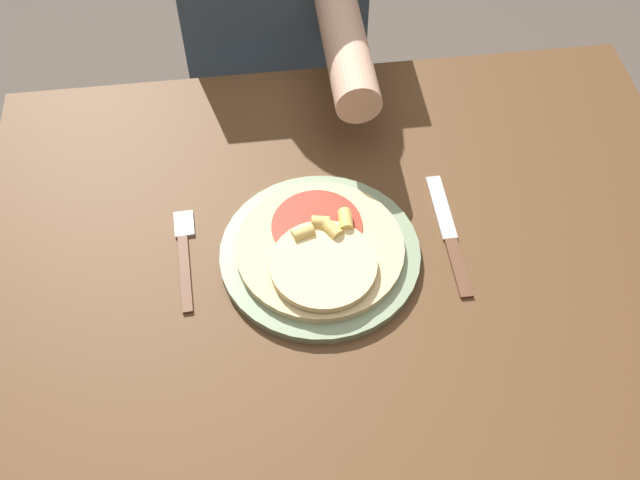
# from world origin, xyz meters

# --- Properties ---
(ground_plane) EXTENTS (8.00, 8.00, 0.00)m
(ground_plane) POSITION_xyz_m (0.00, 0.00, 0.00)
(ground_plane) COLOR brown
(dining_table) EXTENTS (1.07, 0.77, 0.76)m
(dining_table) POSITION_xyz_m (0.00, 0.00, 0.63)
(dining_table) COLOR brown
(dining_table) RESTS_ON ground_plane
(plate) EXTENTS (0.28, 0.28, 0.01)m
(plate) POSITION_xyz_m (-0.05, -0.01, 0.77)
(plate) COLOR gray
(plate) RESTS_ON dining_table
(pizza) EXTENTS (0.24, 0.24, 0.04)m
(pizza) POSITION_xyz_m (-0.05, -0.02, 0.78)
(pizza) COLOR #E0C689
(pizza) RESTS_ON plate
(fork) EXTENTS (0.03, 0.18, 0.00)m
(fork) POSITION_xyz_m (-0.24, 0.01, 0.76)
(fork) COLOR brown
(fork) RESTS_ON dining_table
(knife) EXTENTS (0.02, 0.22, 0.00)m
(knife) POSITION_xyz_m (0.14, -0.00, 0.76)
(knife) COLOR brown
(knife) RESTS_ON dining_table
(person_diner) EXTENTS (0.33, 0.52, 1.17)m
(person_diner) POSITION_xyz_m (-0.06, 0.57, 0.68)
(person_diner) COLOR #2D2D38
(person_diner) RESTS_ON ground_plane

